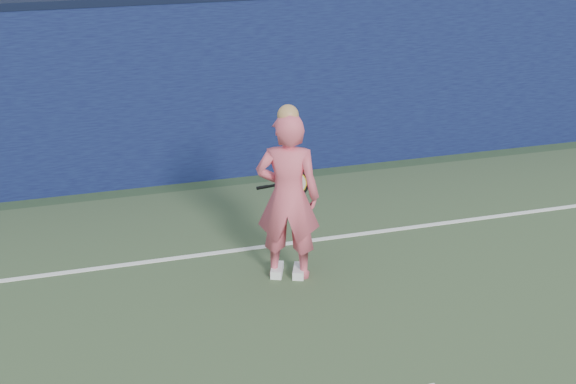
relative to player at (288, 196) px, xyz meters
name	(u,v)px	position (x,y,z in m)	size (l,w,h in m)	color
backstop_wall	(265,87)	(0.62, 3.23, 0.32)	(24.00, 0.40, 2.50)	#0B0F34
player	(288,196)	(0.00, 0.00, 0.00)	(0.79, 0.66, 1.93)	#DB5568
racket	(292,183)	(0.16, 0.38, -0.01)	(0.54, 0.36, 0.33)	black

